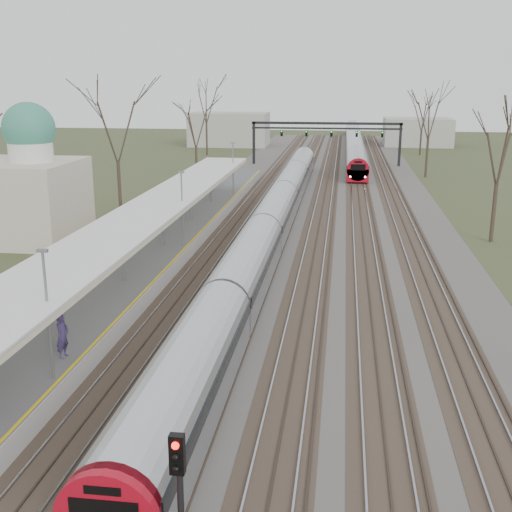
{
  "coord_description": "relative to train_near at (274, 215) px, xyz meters",
  "views": [
    {
      "loc": [
        2.77,
        -6.73,
        11.87
      ],
      "look_at": [
        -2.03,
        28.64,
        2.0
      ],
      "focal_mm": 45.0,
      "sensor_mm": 36.0,
      "label": 1
    }
  ],
  "objects": [
    {
      "name": "tree_west_far",
      "position": [
        -14.5,
        5.04,
        6.54
      ],
      "size": [
        5.5,
        5.5,
        11.33
      ],
      "color": "#2D231C",
      "rests_on": "ground"
    },
    {
      "name": "train_near",
      "position": [
        0.0,
        0.0,
        0.0
      ],
      "size": [
        2.62,
        75.21,
        3.05
      ],
      "color": "#A7AAB1",
      "rests_on": "ground"
    },
    {
      "name": "platform",
      "position": [
        -6.55,
        -5.46,
        -0.98
      ],
      "size": [
        3.5,
        69.0,
        1.0
      ],
      "primitive_type": "cube",
      "color": "#9E9B93",
      "rests_on": "ground"
    },
    {
      "name": "train_far",
      "position": [
        7.0,
        62.55,
        0.0
      ],
      "size": [
        2.62,
        75.21,
        3.05
      ],
      "color": "#A7AAB1",
      "rests_on": "ground"
    },
    {
      "name": "passenger",
      "position": [
        -5.62,
        -27.09,
        0.47
      ],
      "size": [
        0.53,
        0.74,
        1.89
      ],
      "primitive_type": "imported",
      "rotation": [
        0.0,
        0.0,
        1.45
      ],
      "color": "#342951",
      "rests_on": "platform"
    },
    {
      "name": "track_bed",
      "position": [
        2.76,
        12.04,
        -1.42
      ],
      "size": [
        24.0,
        160.0,
        0.22
      ],
      "color": "#474442",
      "rests_on": "ground"
    },
    {
      "name": "dome_building",
      "position": [
        -19.21,
        -4.96,
        2.24
      ],
      "size": [
        10.0,
        8.0,
        10.3
      ],
      "color": "beige",
      "rests_on": "ground"
    },
    {
      "name": "signal_post",
      "position": [
        1.75,
        -37.07,
        1.25
      ],
      "size": [
        0.35,
        0.45,
        4.1
      ],
      "color": "black",
      "rests_on": "ground"
    },
    {
      "name": "tree_east_far",
      "position": [
        16.5,
        -0.96,
        5.81
      ],
      "size": [
        5.0,
        5.0,
        10.3
      ],
      "color": "#2D231C",
      "rests_on": "ground"
    },
    {
      "name": "signal_gantry",
      "position": [
        2.79,
        42.02,
        3.43
      ],
      "size": [
        21.0,
        0.59,
        6.08
      ],
      "color": "black",
      "rests_on": "ground"
    },
    {
      "name": "canopy",
      "position": [
        -6.55,
        -9.98,
        2.45
      ],
      "size": [
        4.1,
        50.0,
        3.11
      ],
      "color": "slate",
      "rests_on": "platform"
    }
  ]
}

